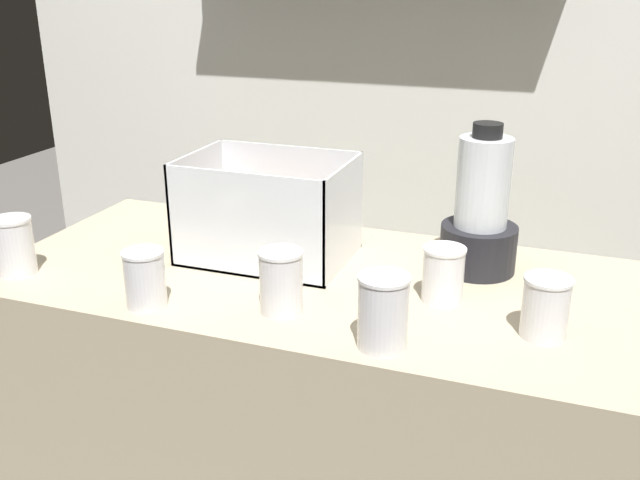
{
  "coord_description": "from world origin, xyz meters",
  "views": [
    {
      "loc": [
        0.47,
        -1.3,
        1.5
      ],
      "look_at": [
        0.0,
        0.0,
        0.98
      ],
      "focal_mm": 39.89,
      "sensor_mm": 36.0,
      "label": 1
    }
  ],
  "objects": [
    {
      "name": "juice_cup_pomegranate_far_left",
      "position": [
        -0.61,
        -0.21,
        0.95
      ],
      "size": [
        0.08,
        0.08,
        0.12
      ],
      "color": "white",
      "rests_on": "counter"
    },
    {
      "name": "juice_cup_pomegranate_middle",
      "position": [
        -0.01,
        -0.18,
        0.95
      ],
      "size": [
        0.08,
        0.08,
        0.12
      ],
      "color": "white",
      "rests_on": "counter"
    },
    {
      "name": "juice_cup_carrot_right",
      "position": [
        0.2,
        -0.25,
        0.96
      ],
      "size": [
        0.09,
        0.09,
        0.13
      ],
      "color": "white",
      "rests_on": "counter"
    },
    {
      "name": "carrot_display_bin",
      "position": [
        -0.14,
        0.07,
        0.97
      ],
      "size": [
        0.36,
        0.25,
        0.23
      ],
      "color": "white",
      "rests_on": "counter"
    },
    {
      "name": "juice_cup_mango_far_right",
      "position": [
        0.27,
        -0.03,
        0.95
      ],
      "size": [
        0.08,
        0.08,
        0.11
      ],
      "color": "white",
      "rests_on": "counter"
    },
    {
      "name": "back_wall_unit",
      "position": [
        -0.0,
        0.77,
        1.27
      ],
      "size": [
        2.6,
        0.24,
        2.5
      ],
      "color": "silver",
      "rests_on": "ground_plane"
    },
    {
      "name": "counter",
      "position": [
        0.0,
        0.0,
        0.45
      ],
      "size": [
        1.4,
        0.64,
        0.9
      ],
      "primitive_type": "cube",
      "color": "tan",
      "rests_on": "ground_plane"
    },
    {
      "name": "juice_cup_mango_rightmost",
      "position": [
        0.46,
        -0.12,
        0.95
      ],
      "size": [
        0.08,
        0.08,
        0.11
      ],
      "color": "white",
      "rests_on": "counter"
    },
    {
      "name": "blender_pitcher",
      "position": [
        0.31,
        0.15,
        1.02
      ],
      "size": [
        0.16,
        0.16,
        0.32
      ],
      "color": "black",
      "rests_on": "counter"
    },
    {
      "name": "juice_cup_pomegranate_left",
      "position": [
        -0.26,
        -0.25,
        0.95
      ],
      "size": [
        0.08,
        0.08,
        0.11
      ],
      "color": "white",
      "rests_on": "counter"
    }
  ]
}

